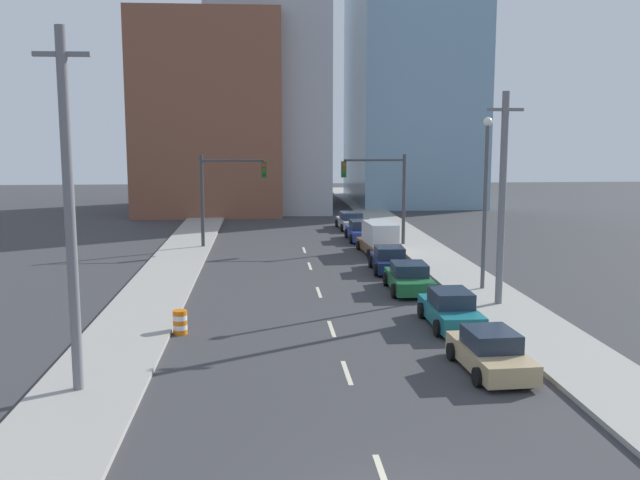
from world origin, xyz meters
name	(u,v)px	position (x,y,z in m)	size (l,w,h in m)	color
sidewalk_left	(198,231)	(-8.04, 44.32, 0.09)	(3.37, 88.64, 0.18)	#9E9B93
sidewalk_right	(395,228)	(8.04, 44.32, 0.09)	(3.37, 88.64, 0.18)	#9E9B93
lane_stripe_at_2m	(383,478)	(0.00, 2.00, 0.00)	(0.16, 2.40, 0.01)	beige
lane_stripe_at_9m	(347,372)	(0.00, 9.31, 0.00)	(0.16, 2.40, 0.01)	beige
lane_stripe_at_15m	(332,329)	(0.00, 14.67, 0.00)	(0.16, 2.40, 0.01)	beige
lane_stripe_at_21m	(319,292)	(0.00, 21.40, 0.00)	(0.16, 2.40, 0.01)	beige
lane_stripe_at_28m	(310,266)	(0.00, 28.49, 0.00)	(0.16, 2.40, 0.01)	beige
lane_stripe_at_34m	(304,250)	(0.00, 34.43, 0.00)	(0.16, 2.40, 0.01)	beige
building_brick_left	(211,116)	(-7.98, 60.46, 9.57)	(14.00, 16.00, 19.14)	brown
building_office_center	(268,63)	(-2.13, 64.46, 15.23)	(12.00, 20.00, 30.47)	#A8A8AD
building_glass_right	(411,78)	(14.07, 68.46, 14.04)	(13.00, 20.00, 28.07)	#7A9EB7
traffic_signal_left	(220,188)	(-5.62, 35.55, 4.17)	(4.50, 0.35, 6.42)	#38383D
traffic_signal_right	(386,187)	(5.76, 35.55, 4.17)	(4.50, 0.35, 6.42)	#38383D
utility_pole_left_near	(70,212)	(-8.31, 7.97, 5.54)	(1.60, 0.32, 10.83)	slate
utility_pole_right_mid	(502,199)	(7.91, 17.73, 4.95)	(1.60, 0.32, 9.66)	slate
traffic_barrel	(180,322)	(-6.01, 14.38, 0.47)	(0.56, 0.56, 0.95)	orange
street_lamp	(485,192)	(8.16, 20.92, 4.97)	(0.44, 0.44, 8.60)	#4C4C51
sedan_tan	(490,353)	(4.75, 9.05, 0.64)	(2.17, 4.35, 1.42)	tan
sedan_teal	(451,310)	(4.88, 14.67, 0.69)	(2.01, 4.55, 1.51)	#196B75
sedan_green	(409,278)	(4.52, 21.27, 0.67)	(2.25, 4.56, 1.44)	#1E6033
sedan_navy	(389,260)	(4.44, 26.47, 0.66)	(2.17, 4.28, 1.43)	#141E47
box_truck_brown	(379,239)	(4.81, 32.35, 1.00)	(2.49, 5.85, 2.13)	brown
sedan_blue	(361,231)	(4.43, 38.53, 0.68)	(2.05, 4.63, 1.49)	navy
sedan_silver	(351,221)	(4.47, 44.96, 0.65)	(2.30, 4.85, 1.41)	#B2B2BC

